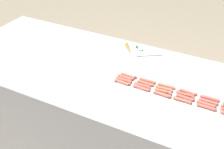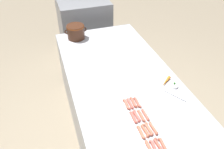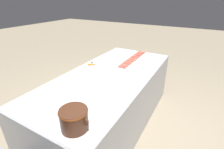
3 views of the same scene
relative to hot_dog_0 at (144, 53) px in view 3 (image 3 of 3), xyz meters
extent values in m
plane|color=gray|center=(0.11, 1.10, -0.85)|extent=(20.00, 20.00, 0.00)
cube|color=#9EA0A5|center=(0.11, 1.10, -0.43)|extent=(1.08, 2.44, 0.83)
cube|color=silver|center=(0.11, 1.10, -0.01)|extent=(1.06, 2.39, 0.00)
cylinder|color=#C66650|center=(0.00, 0.00, 0.00)|extent=(0.03, 0.11, 0.02)
sphere|color=#C66650|center=(0.00, -0.06, 0.00)|extent=(0.02, 0.02, 0.02)
sphere|color=#C66650|center=(0.00, 0.06, 0.00)|extent=(0.02, 0.02, 0.02)
cylinder|color=#C85A49|center=(0.00, 0.16, 0.00)|extent=(0.03, 0.11, 0.02)
sphere|color=#C85A49|center=(0.00, 0.10, 0.00)|extent=(0.02, 0.02, 0.02)
sphere|color=#C85A49|center=(0.00, 0.21, 0.00)|extent=(0.02, 0.02, 0.02)
cylinder|color=#C2634A|center=(0.00, 0.32, 0.00)|extent=(0.02, 0.11, 0.02)
sphere|color=#C2634A|center=(0.00, 0.26, 0.00)|extent=(0.02, 0.02, 0.02)
sphere|color=#C2634A|center=(0.00, 0.37, 0.00)|extent=(0.02, 0.02, 0.02)
cylinder|color=#C76649|center=(0.00, 0.46, 0.00)|extent=(0.03, 0.11, 0.02)
sphere|color=#C76649|center=(0.00, 0.41, 0.00)|extent=(0.02, 0.02, 0.02)
sphere|color=#C76649|center=(0.00, 0.52, 0.00)|extent=(0.02, 0.02, 0.02)
cylinder|color=#CC5B4C|center=(0.00, 0.62, 0.00)|extent=(0.03, 0.11, 0.02)
sphere|color=#CC5B4C|center=(0.00, 0.57, 0.00)|extent=(0.02, 0.02, 0.02)
sphere|color=#CC5B4C|center=(0.00, 0.68, 0.00)|extent=(0.02, 0.02, 0.02)
cylinder|color=#CA644E|center=(0.00, 0.78, 0.00)|extent=(0.03, 0.11, 0.02)
sphere|color=#CA644E|center=(0.01, 0.72, 0.00)|extent=(0.02, 0.02, 0.02)
sphere|color=#CA644E|center=(0.00, 0.83, 0.00)|extent=(0.02, 0.02, 0.02)
cylinder|color=#CD5B49|center=(0.03, 0.00, 0.00)|extent=(0.03, 0.11, 0.02)
sphere|color=#CD5B49|center=(0.03, -0.05, 0.00)|extent=(0.02, 0.02, 0.02)
sphere|color=#CD5B49|center=(0.03, 0.06, 0.00)|extent=(0.02, 0.02, 0.02)
cylinder|color=#C05C4D|center=(0.03, 0.16, 0.00)|extent=(0.03, 0.11, 0.02)
sphere|color=#C05C4D|center=(0.03, 0.11, 0.00)|extent=(0.02, 0.02, 0.02)
sphere|color=#C05C4D|center=(0.03, 0.22, 0.00)|extent=(0.02, 0.02, 0.02)
cylinder|color=#C55C50|center=(0.03, 0.31, 0.00)|extent=(0.03, 0.11, 0.02)
sphere|color=#C55C50|center=(0.04, 0.25, 0.00)|extent=(0.02, 0.02, 0.02)
sphere|color=#C55C50|center=(0.03, 0.36, 0.00)|extent=(0.02, 0.02, 0.02)
cylinder|color=#BF6247|center=(0.04, 0.47, 0.00)|extent=(0.03, 0.11, 0.02)
sphere|color=#BF6247|center=(0.03, 0.41, 0.00)|extent=(0.02, 0.02, 0.02)
sphere|color=#BF6247|center=(0.04, 0.52, 0.00)|extent=(0.02, 0.02, 0.02)
cylinder|color=#C8594E|center=(0.03, 0.63, 0.00)|extent=(0.03, 0.11, 0.02)
sphere|color=#C8594E|center=(0.03, 0.57, 0.00)|extent=(0.02, 0.02, 0.02)
sphere|color=#C8594E|center=(0.04, 0.68, 0.00)|extent=(0.02, 0.02, 0.02)
cylinder|color=#C65A4C|center=(0.03, 0.78, 0.00)|extent=(0.03, 0.11, 0.02)
sphere|color=#C65A4C|center=(0.04, 0.72, 0.00)|extent=(0.02, 0.02, 0.02)
sphere|color=#C65A4C|center=(0.03, 0.83, 0.00)|extent=(0.02, 0.02, 0.02)
cylinder|color=#C5634C|center=(0.07, 0.01, 0.00)|extent=(0.03, 0.11, 0.02)
sphere|color=#C5634C|center=(0.07, -0.05, 0.00)|extent=(0.02, 0.02, 0.02)
sphere|color=#C5634C|center=(0.07, 0.06, 0.00)|extent=(0.02, 0.02, 0.02)
cylinder|color=#BF5A4F|center=(0.07, 0.16, 0.00)|extent=(0.02, 0.11, 0.02)
sphere|color=#BF5A4F|center=(0.07, 0.10, 0.00)|extent=(0.02, 0.02, 0.02)
sphere|color=#BF5A4F|center=(0.07, 0.21, 0.00)|extent=(0.02, 0.02, 0.02)
cylinder|color=#C55A48|center=(0.07, 0.32, 0.00)|extent=(0.03, 0.11, 0.02)
sphere|color=#C55A48|center=(0.07, 0.26, 0.00)|extent=(0.02, 0.02, 0.02)
sphere|color=#C55A48|center=(0.08, 0.37, 0.00)|extent=(0.02, 0.02, 0.02)
cylinder|color=#C2684E|center=(0.07, 0.47, 0.00)|extent=(0.03, 0.11, 0.02)
sphere|color=#C2684E|center=(0.07, 0.42, 0.00)|extent=(0.02, 0.02, 0.02)
sphere|color=#C2684E|center=(0.07, 0.53, 0.00)|extent=(0.02, 0.02, 0.02)
cylinder|color=#C2624A|center=(0.07, 0.62, 0.00)|extent=(0.03, 0.11, 0.02)
sphere|color=#C2624A|center=(0.07, 0.56, 0.00)|extent=(0.02, 0.02, 0.02)
sphere|color=#C2624A|center=(0.07, 0.67, 0.00)|extent=(0.02, 0.02, 0.02)
cylinder|color=#C1604B|center=(0.07, 0.78, 0.00)|extent=(0.03, 0.11, 0.02)
sphere|color=#C1604B|center=(0.07, 0.73, 0.00)|extent=(0.02, 0.02, 0.02)
sphere|color=#C1604B|center=(0.06, 0.84, 0.00)|extent=(0.02, 0.02, 0.02)
cylinder|color=#C66448|center=(0.10, 0.00, 0.00)|extent=(0.03, 0.11, 0.02)
sphere|color=#C66448|center=(0.11, -0.05, 0.00)|extent=(0.02, 0.02, 0.02)
sphere|color=#C66448|center=(0.10, 0.06, 0.00)|extent=(0.02, 0.02, 0.02)
cylinder|color=#CE5D4C|center=(0.11, 0.16, 0.00)|extent=(0.03, 0.11, 0.02)
sphere|color=#CE5D4C|center=(0.10, 0.10, 0.00)|extent=(0.02, 0.02, 0.02)
sphere|color=#CE5D4C|center=(0.11, 0.21, 0.00)|extent=(0.02, 0.02, 0.02)
cylinder|color=#C8614A|center=(0.10, 0.31, 0.00)|extent=(0.03, 0.11, 0.02)
sphere|color=#C8614A|center=(0.11, 0.25, 0.00)|extent=(0.02, 0.02, 0.02)
sphere|color=#C8614A|center=(0.10, 0.36, 0.00)|extent=(0.02, 0.02, 0.02)
cylinder|color=#C1674C|center=(0.11, 0.47, 0.00)|extent=(0.03, 0.11, 0.02)
sphere|color=#C1674C|center=(0.10, 0.41, 0.00)|extent=(0.02, 0.02, 0.02)
sphere|color=#C1674C|center=(0.11, 0.52, 0.00)|extent=(0.02, 0.02, 0.02)
cylinder|color=#C65F4D|center=(0.11, 0.62, 0.00)|extent=(0.03, 0.11, 0.02)
sphere|color=#C65F4D|center=(0.10, 0.56, 0.00)|extent=(0.02, 0.02, 0.02)
sphere|color=#C65F4D|center=(0.11, 0.67, 0.00)|extent=(0.02, 0.02, 0.02)
cylinder|color=#C05F4D|center=(0.10, 0.77, 0.00)|extent=(0.03, 0.11, 0.02)
sphere|color=#C05F4D|center=(0.10, 0.72, 0.00)|extent=(0.02, 0.02, 0.02)
sphere|color=#C05F4D|center=(0.10, 0.83, 0.00)|extent=(0.02, 0.02, 0.02)
cylinder|color=#472616|center=(-0.18, 2.13, 0.08)|extent=(0.22, 0.22, 0.18)
torus|color=brown|center=(-0.18, 2.13, 0.15)|extent=(0.23, 0.23, 0.03)
torus|color=#472616|center=(-0.29, 2.13, 0.10)|extent=(0.06, 0.02, 0.06)
torus|color=#472616|center=(-0.07, 2.13, 0.10)|extent=(0.06, 0.02, 0.06)
cylinder|color=#B7B7BC|center=(0.47, 0.74, -0.01)|extent=(0.12, 0.19, 0.01)
ellipsoid|color=#B7B7BC|center=(0.54, 0.85, 0.00)|extent=(0.09, 0.08, 0.02)
cone|color=orange|center=(0.48, 0.95, 0.00)|extent=(0.16, 0.13, 0.03)
sphere|color=#387F2D|center=(0.55, 0.89, 0.00)|extent=(0.02, 0.02, 0.02)
camera|label=1|loc=(-1.60, 0.04, 1.28)|focal=46.80mm
camera|label=2|loc=(-0.55, -0.49, 1.40)|focal=35.66mm
camera|label=3|loc=(-0.95, 2.88, 0.95)|focal=26.61mm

